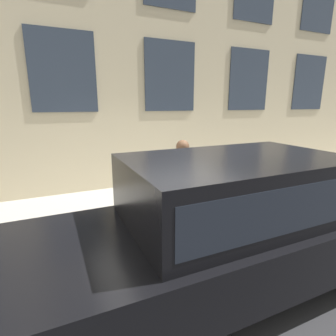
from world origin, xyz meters
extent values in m
plane|color=#2D2D30|center=(0.00, 0.00, 0.00)|extent=(80.00, 80.00, 0.00)
cube|color=#B2ADA3|center=(1.53, 0.00, 0.08)|extent=(3.07, 60.00, 0.17)
cube|color=#C6B793|center=(3.22, 0.00, 4.35)|extent=(0.30, 40.00, 8.69)
cube|color=#2D3847|center=(3.05, -6.49, 2.99)|extent=(0.03, 1.41, 1.75)
cube|color=#2D3847|center=(3.05, -3.89, 2.99)|extent=(0.03, 1.41, 1.75)
cube|color=#2D3847|center=(3.05, -1.30, 2.99)|extent=(0.03, 1.41, 1.75)
cube|color=#2D3847|center=(3.05, 1.30, 2.99)|extent=(0.03, 1.41, 1.75)
cube|color=#2D3847|center=(3.05, -6.49, 5.43)|extent=(0.03, 1.41, 1.75)
cylinder|color=gold|center=(0.37, 0.27, 0.19)|extent=(0.31, 0.31, 0.04)
cylinder|color=gold|center=(0.37, 0.27, 0.48)|extent=(0.23, 0.23, 0.63)
sphere|color=#A4891E|center=(0.37, 0.27, 0.80)|extent=(0.24, 0.24, 0.24)
cylinder|color=black|center=(0.37, 0.27, 0.87)|extent=(0.08, 0.08, 0.10)
cylinder|color=gold|center=(0.37, 0.10, 0.56)|extent=(0.09, 0.10, 0.09)
cylinder|color=gold|center=(0.37, 0.43, 0.56)|extent=(0.09, 0.10, 0.09)
cylinder|color=#726651|center=(0.61, -0.45, 0.53)|extent=(0.10, 0.10, 0.72)
cylinder|color=#726651|center=(0.76, -0.45, 0.53)|extent=(0.10, 0.10, 0.72)
cube|color=#1E59A5|center=(0.69, -0.45, 1.16)|extent=(0.19, 0.13, 0.54)
cylinder|color=#1E59A5|center=(0.55, -0.45, 1.17)|extent=(0.08, 0.08, 0.51)
cylinder|color=#1E59A5|center=(0.83, -0.45, 1.17)|extent=(0.08, 0.08, 0.51)
sphere|color=brown|center=(0.69, -0.45, 1.55)|extent=(0.24, 0.24, 0.24)
cylinder|color=black|center=(-0.29, 1.42, 0.35)|extent=(0.24, 0.70, 0.70)
cylinder|color=black|center=(-0.29, -1.90, 0.35)|extent=(0.24, 0.70, 0.70)
cube|color=black|center=(-1.08, -0.24, 0.66)|extent=(1.80, 5.36, 0.63)
cube|color=black|center=(-1.08, -0.24, 1.34)|extent=(1.59, 2.57, 0.72)
cube|color=#1E232D|center=(-1.08, -0.24, 1.34)|extent=(1.60, 2.37, 0.46)
camera|label=1|loc=(-3.45, 1.71, 2.29)|focal=28.00mm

